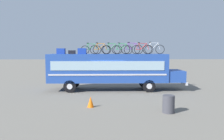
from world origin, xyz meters
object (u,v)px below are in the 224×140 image
(luggage_bag_2, at_px, (72,52))
(trash_bin, at_px, (169,104))
(luggage_bag_3, at_px, (82,51))
(rooftop_bicycle_7, at_px, (154,49))
(rooftop_bicycle_1, at_px, (91,49))
(rooftop_bicycle_6, at_px, (142,49))
(luggage_bag_1, at_px, (61,51))
(traffic_cone, at_px, (91,102))
(rooftop_bicycle_5, at_px, (132,49))
(rooftop_bicycle_4, at_px, (122,49))
(rooftop_bicycle_2, at_px, (100,49))
(rooftop_bicycle_3, at_px, (112,49))
(bus, at_px, (111,68))

(luggage_bag_2, bearing_deg, trash_bin, -48.34)
(luggage_bag_3, bearing_deg, rooftop_bicycle_7, 2.10)
(rooftop_bicycle_1, xyz_separation_m, rooftop_bicycle_6, (4.09, -0.18, 0.01))
(rooftop_bicycle_1, bearing_deg, luggage_bag_1, 177.61)
(traffic_cone, bearing_deg, rooftop_bicycle_5, 61.78)
(rooftop_bicycle_4, xyz_separation_m, rooftop_bicycle_7, (2.55, 0.16, 0.03))
(luggage_bag_1, distance_m, rooftop_bicycle_1, 2.42)
(rooftop_bicycle_2, height_order, rooftop_bicycle_4, rooftop_bicycle_2)
(rooftop_bicycle_5, distance_m, traffic_cone, 7.00)
(luggage_bag_2, relative_size, traffic_cone, 0.86)
(rooftop_bicycle_2, distance_m, trash_bin, 8.00)
(rooftop_bicycle_4, distance_m, rooftop_bicycle_7, 2.56)
(rooftop_bicycle_6, distance_m, trash_bin, 7.06)
(rooftop_bicycle_3, height_order, trash_bin, rooftop_bicycle_3)
(rooftop_bicycle_1, bearing_deg, luggage_bag_3, -162.21)
(bus, bearing_deg, luggage_bag_1, 179.98)
(rooftop_bicycle_1, bearing_deg, rooftop_bicycle_2, -9.58)
(bus, bearing_deg, trash_bin, -67.03)
(rooftop_bicycle_1, relative_size, rooftop_bicycle_2, 0.97)
(rooftop_bicycle_3, bearing_deg, rooftop_bicycle_1, 179.83)
(luggage_bag_2, bearing_deg, rooftop_bicycle_1, -5.03)
(luggage_bag_2, bearing_deg, rooftop_bicycle_3, -2.52)
(bus, xyz_separation_m, rooftop_bicycle_7, (3.42, -0.11, 1.58))
(rooftop_bicycle_7, bearing_deg, rooftop_bicycle_4, -176.49)
(rooftop_bicycle_5, relative_size, rooftop_bicycle_7, 1.02)
(luggage_bag_1, relative_size, rooftop_bicycle_2, 0.38)
(luggage_bag_3, bearing_deg, rooftop_bicycle_4, 0.96)
(rooftop_bicycle_1, relative_size, rooftop_bicycle_6, 0.94)
(rooftop_bicycle_2, height_order, rooftop_bicycle_3, rooftop_bicycle_3)
(luggage_bag_1, height_order, rooftop_bicycle_2, rooftop_bicycle_2)
(rooftop_bicycle_7, bearing_deg, luggage_bag_3, -177.90)
(bus, bearing_deg, luggage_bag_3, -172.07)
(luggage_bag_1, bearing_deg, trash_bin, -44.35)
(rooftop_bicycle_4, height_order, trash_bin, rooftop_bicycle_4)
(rooftop_bicycle_5, bearing_deg, bus, -177.71)
(rooftop_bicycle_2, bearing_deg, rooftop_bicycle_1, 170.42)
(rooftop_bicycle_2, distance_m, rooftop_bicycle_3, 0.91)
(luggage_bag_2, bearing_deg, rooftop_bicycle_7, -1.29)
(bus, distance_m, luggage_bag_2, 3.43)
(rooftop_bicycle_4, bearing_deg, rooftop_bicycle_1, 176.12)
(rooftop_bicycle_1, height_order, rooftop_bicycle_2, rooftop_bicycle_2)
(luggage_bag_2, distance_m, rooftop_bicycle_7, 6.59)
(rooftop_bicycle_2, xyz_separation_m, rooftop_bicycle_6, (3.33, -0.05, 0.01))
(luggage_bag_3, height_order, trash_bin, luggage_bag_3)
(bus, xyz_separation_m, rooftop_bicycle_1, (-1.61, -0.10, 1.55))
(rooftop_bicycle_3, xyz_separation_m, rooftop_bicycle_5, (1.65, 0.17, 0.02))
(rooftop_bicycle_3, relative_size, rooftop_bicycle_4, 1.01)
(luggage_bag_2, distance_m, traffic_cone, 6.47)
(bus, height_order, rooftop_bicycle_1, rooftop_bicycle_1)
(luggage_bag_3, xyz_separation_m, rooftop_bicycle_4, (3.17, 0.05, 0.15))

